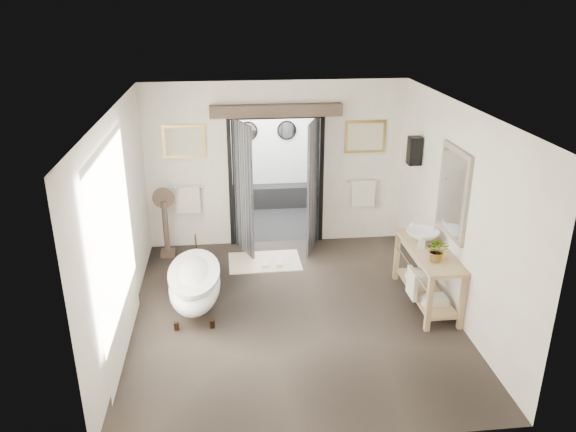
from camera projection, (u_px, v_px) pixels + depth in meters
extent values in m
plane|color=#453930|center=(293.00, 313.00, 7.97)|extent=(5.00, 5.00, 0.00)
cube|color=silver|center=(325.00, 320.00, 5.12)|extent=(4.50, 0.02, 2.90)
cube|color=silver|center=(119.00, 226.00, 7.21)|extent=(0.02, 5.00, 2.90)
cube|color=silver|center=(456.00, 212.00, 7.66)|extent=(0.02, 5.00, 2.90)
cube|color=silver|center=(187.00, 168.00, 9.59)|extent=(1.45, 0.02, 2.90)
cube|color=silver|center=(362.00, 162.00, 9.90)|extent=(1.45, 0.02, 2.90)
cube|color=silver|center=(276.00, 99.00, 9.32)|extent=(1.60, 0.02, 0.60)
cube|color=white|center=(293.00, 109.00, 6.90)|extent=(4.50, 5.00, 0.02)
cube|color=silver|center=(116.00, 253.00, 6.69)|extent=(0.02, 2.20, 2.70)
cube|color=gray|center=(453.00, 192.00, 7.67)|extent=(0.05, 0.95, 1.25)
cube|color=silver|center=(451.00, 192.00, 7.67)|extent=(0.01, 0.80, 1.10)
cube|color=black|center=(415.00, 151.00, 8.91)|extent=(0.20, 0.20, 0.45)
sphere|color=#FFCC8C|center=(415.00, 151.00, 8.91)|extent=(0.10, 0.10, 0.10)
cube|color=black|center=(272.00, 220.00, 11.20)|extent=(2.20, 2.00, 0.01)
cube|color=white|center=(271.00, 95.00, 10.28)|extent=(2.20, 2.00, 0.02)
cube|color=white|center=(268.00, 147.00, 11.66)|extent=(2.20, 0.02, 2.50)
cube|color=white|center=(214.00, 162.00, 10.63)|extent=(0.02, 2.00, 2.50)
cube|color=white|center=(328.00, 159.00, 10.85)|extent=(0.02, 2.00, 2.50)
cube|color=black|center=(269.00, 196.00, 11.88)|extent=(2.00, 0.35, 0.45)
cylinder|color=silver|center=(248.00, 131.00, 11.46)|extent=(0.40, 0.03, 0.40)
cylinder|color=silver|center=(287.00, 130.00, 11.55)|extent=(0.40, 0.03, 0.40)
cube|color=black|center=(231.00, 183.00, 9.77)|extent=(0.07, 0.10, 2.30)
cube|color=black|center=(321.00, 180.00, 9.93)|extent=(0.07, 0.10, 2.30)
cube|color=black|center=(276.00, 116.00, 9.43)|extent=(1.67, 0.10, 0.07)
cube|color=black|center=(243.00, 189.00, 9.47)|extent=(0.32, 0.76, 2.30)
cube|color=black|center=(313.00, 187.00, 9.59)|extent=(0.32, 0.76, 2.30)
cube|color=brown|center=(276.00, 111.00, 9.29)|extent=(2.20, 0.20, 0.20)
cube|color=#B08E41|center=(184.00, 141.00, 9.39)|extent=(0.72, 0.03, 0.57)
cube|color=beige|center=(184.00, 142.00, 9.38)|extent=(0.62, 0.01, 0.47)
cube|color=#B08E41|center=(365.00, 137.00, 9.71)|extent=(0.72, 0.03, 0.57)
cube|color=beige|center=(365.00, 137.00, 9.69)|extent=(0.62, 0.01, 0.47)
cylinder|color=silver|center=(187.00, 187.00, 9.65)|extent=(0.60, 0.02, 0.02)
cube|color=silver|center=(188.00, 200.00, 9.71)|extent=(0.42, 0.08, 0.48)
cylinder|color=silver|center=(363.00, 181.00, 9.96)|extent=(0.60, 0.02, 0.02)
cube|color=silver|center=(363.00, 193.00, 10.03)|extent=(0.42, 0.08, 0.48)
cylinder|color=#342014|center=(176.00, 326.00, 7.56)|extent=(0.08, 0.08, 0.12)
cylinder|color=#342014|center=(212.00, 324.00, 7.61)|extent=(0.08, 0.08, 0.12)
cylinder|color=#342014|center=(182.00, 285.00, 8.62)|extent=(0.08, 0.08, 0.12)
cylinder|color=#342014|center=(213.00, 283.00, 8.67)|extent=(0.08, 0.08, 0.12)
ellipsoid|color=white|center=(195.00, 284.00, 8.00)|extent=(0.73, 1.63, 0.52)
cylinder|color=#342014|center=(196.00, 242.00, 8.57)|extent=(0.03, 0.03, 0.21)
cube|color=tan|center=(429.00, 303.00, 7.41)|extent=(0.07, 0.07, 0.85)
cube|color=tan|center=(463.00, 301.00, 7.46)|extent=(0.07, 0.07, 0.85)
cube|color=tan|center=(397.00, 254.00, 8.78)|extent=(0.07, 0.07, 0.85)
cube|color=tan|center=(425.00, 253.00, 8.82)|extent=(0.07, 0.07, 0.85)
cube|color=tan|center=(430.00, 251.00, 7.97)|extent=(0.55, 1.60, 0.05)
cube|color=tan|center=(425.00, 292.00, 8.21)|extent=(0.45, 1.50, 0.03)
cylinder|color=silver|center=(410.00, 266.00, 8.02)|extent=(0.02, 1.40, 0.02)
cube|color=silver|center=(412.00, 283.00, 7.96)|extent=(0.06, 0.34, 0.42)
cube|color=silver|center=(434.00, 300.00, 7.87)|extent=(0.35, 0.25, 0.10)
cube|color=silver|center=(418.00, 277.00, 8.51)|extent=(0.35, 0.25, 0.10)
cube|color=brown|center=(168.00, 253.00, 9.72)|extent=(0.24, 0.24, 0.09)
cylinder|color=brown|center=(166.00, 227.00, 9.53)|extent=(0.10, 0.10, 0.91)
cylinder|color=silver|center=(163.00, 198.00, 9.36)|extent=(0.32, 0.02, 0.32)
cylinder|color=brown|center=(163.00, 198.00, 9.35)|extent=(0.37, 0.02, 0.37)
cube|color=beige|center=(265.00, 262.00, 9.48)|extent=(1.21, 0.81, 0.01)
cube|color=silver|center=(265.00, 263.00, 9.34)|extent=(0.13, 0.27, 0.05)
cube|color=silver|center=(279.00, 263.00, 9.37)|extent=(0.13, 0.27, 0.05)
imported|color=white|center=(423.00, 236.00, 8.18)|extent=(0.59, 0.59, 0.16)
imported|color=gray|center=(438.00, 250.00, 7.54)|extent=(0.37, 0.34, 0.33)
imported|color=gray|center=(422.00, 241.00, 7.97)|extent=(0.12, 0.12, 0.21)
imported|color=gray|center=(414.00, 225.00, 8.58)|extent=(0.13, 0.13, 0.16)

